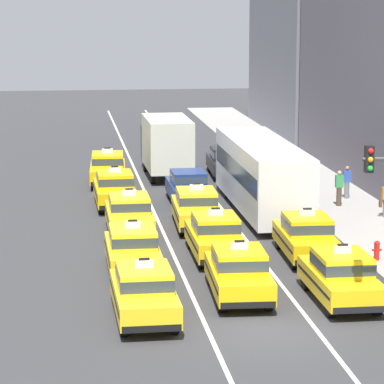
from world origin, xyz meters
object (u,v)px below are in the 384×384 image
object	(u,v)px
sedan_center_fourth	(188,186)
pedestrian_near_crosswalk	(347,182)
taxi_left_fifth	(108,168)
bus_right_third	(262,173)
taxi_center_second	(215,235)
taxi_right_second	(306,236)
taxi_left_fourth	(115,188)
taxi_left_second	(133,249)
taxi_left_nearest	(144,292)
box_truck_center_fifth	(166,144)
sedan_right_fourth	(226,161)
taxi_center_third	(196,208)
taxi_center_nearest	(239,272)
fire_hydrant	(377,249)
pedestrian_by_storefront	(339,188)
taxi_right_nearest	(341,276)
taxi_left_third	(129,214)

from	to	relation	value
sedan_center_fourth	pedestrian_near_crosswalk	size ratio (longest dim) A/B	2.75
taxi_left_fifth	bus_right_third	world-z (taller)	bus_right_third
taxi_center_second	taxi_right_second	bearing A→B (deg)	-8.75
taxi_left_fourth	taxi_right_second	xyz separation A→B (m)	(6.59, -10.58, 0.00)
taxi_left_second	pedestrian_near_crosswalk	distance (m)	16.18
taxi_left_second	pedestrian_near_crosswalk	world-z (taller)	taxi_left_second
taxi_left_nearest	pedestrian_near_crosswalk	size ratio (longest dim) A/B	2.92
taxi_center_second	taxi_left_fifth	bearing A→B (deg)	101.45
taxi_left_fourth	taxi_right_second	distance (m)	12.47
box_truck_center_fifth	sedan_right_fourth	bearing A→B (deg)	-9.20
sedan_right_fourth	taxi_left_fifth	bearing A→B (deg)	-165.67
taxi_center_second	taxi_center_third	size ratio (longest dim) A/B	0.99
sedan_right_fourth	pedestrian_near_crosswalk	xyz separation A→B (m)	(4.63, -7.71, 0.09)
taxi_center_nearest	taxi_left_nearest	bearing A→B (deg)	-149.69
box_truck_center_fifth	fire_hydrant	bearing A→B (deg)	-73.90
taxi_center_nearest	box_truck_center_fifth	world-z (taller)	box_truck_center_fifth
pedestrian_by_storefront	pedestrian_near_crosswalk	bearing A→B (deg)	63.47
taxi_center_second	box_truck_center_fifth	size ratio (longest dim) A/B	0.66
taxi_left_fifth	box_truck_center_fifth	bearing A→B (deg)	33.75
taxi_left_fifth	bus_right_third	xyz separation A→B (m)	(6.62, -7.96, 0.94)
fire_hydrant	box_truck_center_fifth	bearing A→B (deg)	106.10
taxi_center_third	taxi_right_nearest	world-z (taller)	same
taxi_right_nearest	taxi_left_fifth	bearing A→B (deg)	106.05
taxi_left_third	box_truck_center_fifth	xyz separation A→B (m)	(2.97, 13.90, 0.90)
taxi_right_second	taxi_left_nearest	bearing A→B (deg)	-134.97
taxi_left_second	fire_hydrant	xyz separation A→B (m)	(9.00, 0.09, -0.33)
taxi_left_nearest	taxi_left_fourth	world-z (taller)	same
taxi_center_second	sedan_center_fourth	xyz separation A→B (m)	(0.28, 10.36, -0.03)
pedestrian_by_storefront	fire_hydrant	size ratio (longest dim) A/B	2.26
taxi_left_fifth	taxi_center_second	bearing A→B (deg)	-78.55
taxi_center_third	sedan_center_fourth	distance (m)	5.19
fire_hydrant	taxi_center_second	bearing A→B (deg)	164.11
taxi_left_nearest	taxi_left_fifth	bearing A→B (deg)	89.93
taxi_center_third	taxi_right_second	distance (m)	6.64
taxi_left_fifth	taxi_left_nearest	bearing A→B (deg)	-90.07
taxi_left_second	taxi_left_fifth	world-z (taller)	same
bus_right_third	fire_hydrant	size ratio (longest dim) A/B	15.35
taxi_left_nearest	taxi_left_third	xyz separation A→B (m)	(0.35, 11.51, 0.00)
taxi_left_fourth	sedan_center_fourth	world-z (taller)	taxi_left_fourth
pedestrian_by_storefront	taxi_left_fourth	bearing A→B (deg)	170.19
taxi_center_third	taxi_left_second	bearing A→B (deg)	-114.84
sedan_center_fourth	taxi_center_nearest	bearing A→B (deg)	-91.11
bus_right_third	taxi_center_third	bearing A→B (deg)	-139.57
taxi_left_nearest	sedan_right_fourth	xyz separation A→B (m)	(6.56, 24.89, -0.03)
taxi_left_third	taxi_center_third	bearing A→B (deg)	16.43
sedan_center_fourth	pedestrian_near_crosswalk	xyz separation A→B (m)	(7.64, -0.37, 0.09)
sedan_right_fourth	pedestrian_near_crosswalk	size ratio (longest dim) A/B	2.79
taxi_right_nearest	sedan_right_fourth	size ratio (longest dim) A/B	1.05
box_truck_center_fifth	pedestrian_near_crosswalk	distance (m)	11.43
taxi_center_third	pedestrian_by_storefront	xyz separation A→B (m)	(7.09, 3.10, 0.11)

